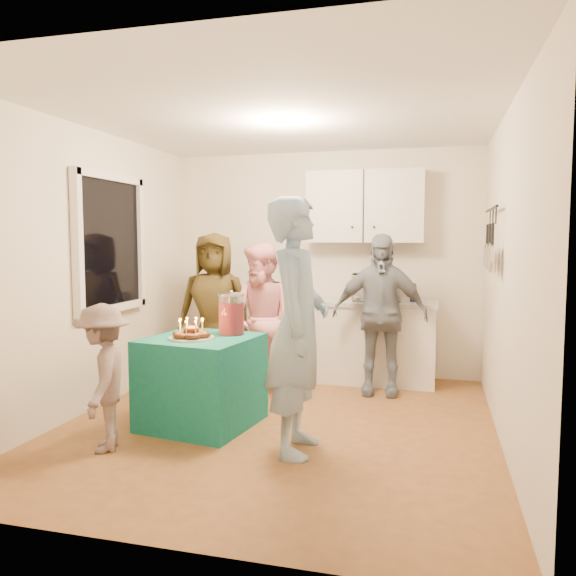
% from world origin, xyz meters
% --- Properties ---
extents(floor, '(4.00, 4.00, 0.00)m').
position_xyz_m(floor, '(0.00, 0.00, 0.00)').
color(floor, brown).
rests_on(floor, ground).
extents(ceiling, '(4.00, 4.00, 0.00)m').
position_xyz_m(ceiling, '(0.00, 0.00, 2.60)').
color(ceiling, white).
rests_on(ceiling, floor).
extents(back_wall, '(3.60, 3.60, 0.00)m').
position_xyz_m(back_wall, '(0.00, 2.00, 1.30)').
color(back_wall, silver).
rests_on(back_wall, floor).
extents(left_wall, '(4.00, 4.00, 0.00)m').
position_xyz_m(left_wall, '(-1.80, 0.00, 1.30)').
color(left_wall, silver).
rests_on(left_wall, floor).
extents(right_wall, '(4.00, 4.00, 0.00)m').
position_xyz_m(right_wall, '(1.80, 0.00, 1.30)').
color(right_wall, silver).
rests_on(right_wall, floor).
extents(window_night, '(0.04, 1.00, 1.20)m').
position_xyz_m(window_night, '(-1.77, 0.30, 1.55)').
color(window_night, black).
rests_on(window_night, left_wall).
extents(counter, '(2.20, 0.58, 0.86)m').
position_xyz_m(counter, '(0.20, 1.70, 0.43)').
color(counter, white).
rests_on(counter, floor).
extents(countertop, '(2.24, 0.62, 0.05)m').
position_xyz_m(countertop, '(0.20, 1.70, 0.89)').
color(countertop, beige).
rests_on(countertop, counter).
extents(upper_cabinet, '(1.30, 0.30, 0.80)m').
position_xyz_m(upper_cabinet, '(0.50, 1.85, 1.95)').
color(upper_cabinet, white).
rests_on(upper_cabinet, back_wall).
extents(pot_rack, '(0.12, 1.00, 0.60)m').
position_xyz_m(pot_rack, '(1.72, 0.70, 1.60)').
color(pot_rack, black).
rests_on(pot_rack, right_wall).
extents(microwave, '(0.57, 0.42, 0.29)m').
position_xyz_m(microwave, '(0.65, 1.70, 1.06)').
color(microwave, white).
rests_on(microwave, countertop).
extents(party_table, '(0.97, 0.97, 0.76)m').
position_xyz_m(party_table, '(-0.63, -0.15, 0.38)').
color(party_table, '#106B5C').
rests_on(party_table, floor).
extents(donut_cake, '(0.38, 0.38, 0.18)m').
position_xyz_m(donut_cake, '(-0.68, -0.24, 0.85)').
color(donut_cake, '#381C0C').
rests_on(donut_cake, party_table).
extents(punch_jar, '(0.22, 0.22, 0.34)m').
position_xyz_m(punch_jar, '(-0.43, 0.04, 0.93)').
color(punch_jar, red).
rests_on(punch_jar, party_table).
extents(man_birthday, '(0.50, 0.72, 1.90)m').
position_xyz_m(man_birthday, '(0.30, -0.52, 0.95)').
color(man_birthday, '#8DACCD').
rests_on(man_birthday, floor).
extents(woman_back_left, '(0.87, 0.62, 1.66)m').
position_xyz_m(woman_back_left, '(-1.03, 1.14, 0.83)').
color(woman_back_left, brown).
rests_on(woman_back_left, floor).
extents(woman_back_center, '(0.90, 0.80, 1.55)m').
position_xyz_m(woman_back_center, '(-0.37, 0.78, 0.78)').
color(woman_back_center, pink).
rests_on(woman_back_center, floor).
extents(woman_back_right, '(0.98, 0.45, 1.65)m').
position_xyz_m(woman_back_right, '(0.74, 1.22, 0.82)').
color(woman_back_right, black).
rests_on(woman_back_right, floor).
extents(child_near_left, '(0.67, 0.82, 1.11)m').
position_xyz_m(child_near_left, '(-1.12, -0.87, 0.55)').
color(child_near_left, '#665351').
rests_on(child_near_left, floor).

